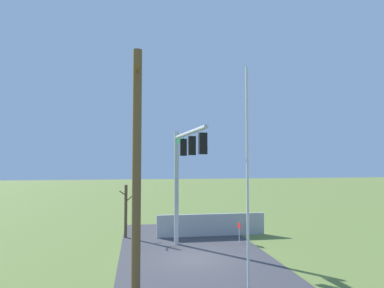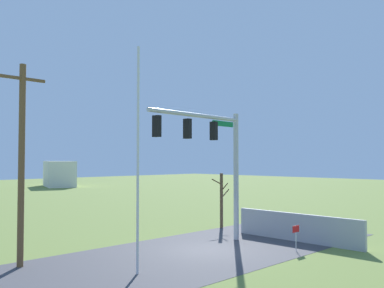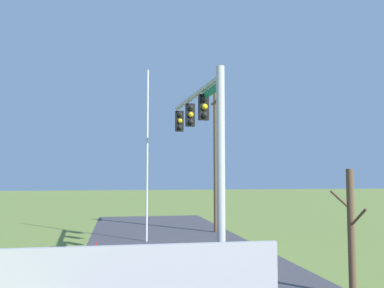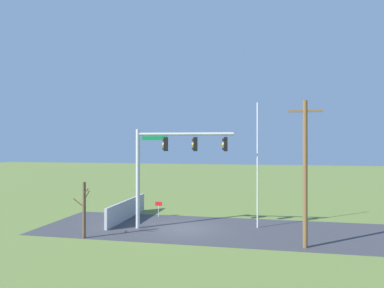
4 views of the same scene
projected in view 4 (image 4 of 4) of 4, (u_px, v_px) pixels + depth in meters
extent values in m
plane|color=olive|center=(184.00, 228.00, 24.16)|extent=(160.00, 160.00, 0.00)
cube|color=#3D3D42|center=(242.00, 231.00, 23.35)|extent=(28.00, 8.00, 0.01)
cube|color=#B7B5AD|center=(124.00, 227.00, 24.33)|extent=(6.00, 6.00, 0.01)
cube|color=#A8A8AD|center=(127.00, 210.00, 27.09)|extent=(0.20, 7.45, 1.49)
cylinder|color=#B2B5BA|center=(138.00, 179.00, 24.13)|extent=(0.28, 0.28, 6.91)
cylinder|color=#B2B5BA|center=(185.00, 134.00, 23.72)|extent=(6.64, 0.70, 0.20)
cube|color=#0F7238|center=(155.00, 138.00, 23.99)|extent=(1.80, 0.17, 0.28)
cube|color=black|center=(166.00, 144.00, 23.88)|extent=(0.27, 0.38, 0.96)
sphere|color=black|center=(164.00, 140.00, 23.90)|extent=(0.22, 0.22, 0.22)
sphere|color=yellow|center=(164.00, 144.00, 23.90)|extent=(0.22, 0.22, 0.22)
sphere|color=black|center=(164.00, 149.00, 23.90)|extent=(0.22, 0.22, 0.22)
cube|color=black|center=(195.00, 144.00, 23.62)|extent=(0.27, 0.38, 0.96)
sphere|color=black|center=(193.00, 140.00, 23.64)|extent=(0.22, 0.22, 0.22)
sphere|color=yellow|center=(193.00, 144.00, 23.64)|extent=(0.22, 0.22, 0.22)
sphere|color=black|center=(193.00, 149.00, 23.64)|extent=(0.22, 0.22, 0.22)
cube|color=black|center=(226.00, 144.00, 23.36)|extent=(0.27, 0.38, 0.96)
sphere|color=black|center=(224.00, 140.00, 23.38)|extent=(0.22, 0.22, 0.22)
sphere|color=yellow|center=(224.00, 144.00, 23.38)|extent=(0.22, 0.22, 0.22)
sphere|color=black|center=(224.00, 149.00, 23.37)|extent=(0.22, 0.22, 0.22)
cylinder|color=silver|center=(257.00, 165.00, 24.25)|extent=(0.10, 0.10, 8.78)
cylinder|color=brown|center=(305.00, 174.00, 19.54)|extent=(0.26, 0.26, 8.33)
cube|color=brown|center=(305.00, 111.00, 19.55)|extent=(1.90, 0.12, 0.12)
cylinder|color=brown|center=(84.00, 210.00, 21.54)|extent=(0.20, 0.20, 3.50)
cylinder|color=brown|center=(79.00, 203.00, 21.62)|extent=(0.78, 0.07, 0.57)
cylinder|color=brown|center=(86.00, 191.00, 21.30)|extent=(0.54, 0.47, 0.39)
cylinder|color=brown|center=(87.00, 195.00, 21.81)|extent=(0.12, 0.61, 0.55)
cylinder|color=silver|center=(159.00, 211.00, 27.89)|extent=(0.04, 0.04, 0.90)
cube|color=red|center=(159.00, 204.00, 27.89)|extent=(0.56, 0.02, 0.32)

